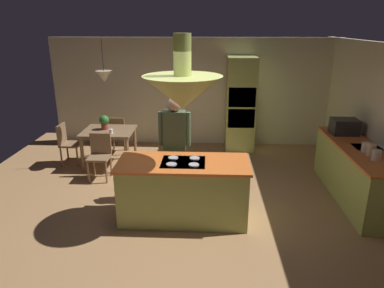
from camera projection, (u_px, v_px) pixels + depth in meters
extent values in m
plane|color=#AD7F51|center=(185.00, 211.00, 5.63)|extent=(8.16, 8.16, 0.00)
cube|color=beige|center=(194.00, 92.00, 8.47)|extent=(6.80, 0.10, 2.55)
cube|color=#A8B259|center=(184.00, 192.00, 5.29)|extent=(1.88, 0.80, 0.89)
cube|color=orange|center=(183.00, 163.00, 5.14)|extent=(1.94, 0.86, 0.04)
cube|color=black|center=(183.00, 162.00, 5.14)|extent=(0.64, 0.52, 0.01)
cylinder|color=#B2B2B7|center=(171.00, 164.00, 5.02)|extent=(0.15, 0.15, 0.02)
cylinder|color=#B2B2B7|center=(194.00, 165.00, 5.00)|extent=(0.15, 0.15, 0.02)
cylinder|color=#B2B2B7|center=(173.00, 158.00, 5.26)|extent=(0.15, 0.15, 0.02)
cylinder|color=#B2B2B7|center=(195.00, 158.00, 5.25)|extent=(0.15, 0.15, 0.02)
cube|color=#A8B259|center=(355.00, 174.00, 5.92)|extent=(0.62, 2.39, 0.89)
cube|color=orange|center=(359.00, 148.00, 5.77)|extent=(0.66, 2.43, 0.04)
cube|color=#B2B2B7|center=(368.00, 152.00, 5.79)|extent=(0.48, 0.36, 0.16)
cube|color=#A8B259|center=(241.00, 104.00, 8.11)|extent=(0.66, 0.62, 2.15)
cube|color=black|center=(242.00, 97.00, 7.77)|extent=(0.60, 0.04, 0.44)
cube|color=black|center=(241.00, 118.00, 7.92)|extent=(0.60, 0.04, 0.44)
cube|color=#886747|center=(108.00, 131.00, 7.26)|extent=(1.03, 0.90, 0.04)
cylinder|color=#886747|center=(82.00, 155.00, 7.03)|extent=(0.06, 0.06, 0.72)
cylinder|color=#886747|center=(127.00, 155.00, 6.99)|extent=(0.06, 0.06, 0.72)
cylinder|color=#886747|center=(94.00, 142.00, 7.77)|extent=(0.06, 0.06, 0.72)
cylinder|color=#886747|center=(135.00, 143.00, 7.73)|extent=(0.06, 0.06, 0.72)
cylinder|color=tan|center=(170.00, 174.00, 5.97)|extent=(0.14, 0.14, 0.86)
cylinder|color=tan|center=(181.00, 174.00, 5.97)|extent=(0.14, 0.14, 0.86)
cube|color=#4C6042|center=(175.00, 131.00, 5.72)|extent=(0.36, 0.22, 0.66)
cylinder|color=#4C6042|center=(161.00, 129.00, 5.72)|extent=(0.09, 0.09, 0.56)
cylinder|color=#4C6042|center=(188.00, 129.00, 5.70)|extent=(0.09, 0.09, 0.56)
sphere|color=tan|center=(174.00, 105.00, 5.58)|extent=(0.23, 0.23, 0.23)
cone|color=#A8B259|center=(183.00, 92.00, 4.81)|extent=(1.10, 1.10, 0.45)
cylinder|color=#A8B259|center=(182.00, 55.00, 4.64)|extent=(0.24, 0.24, 0.55)
cone|color=beige|center=(104.00, 76.00, 6.90)|extent=(0.32, 0.32, 0.22)
cylinder|color=black|center=(102.00, 55.00, 6.76)|extent=(0.01, 0.01, 0.60)
cube|color=#886747|center=(99.00, 158.00, 6.65)|extent=(0.40, 0.40, 0.04)
cube|color=#886747|center=(101.00, 144.00, 6.75)|extent=(0.40, 0.04, 0.42)
cylinder|color=#886747|center=(88.00, 172.00, 6.57)|extent=(0.04, 0.04, 0.43)
cylinder|color=#886747|center=(106.00, 172.00, 6.55)|extent=(0.04, 0.04, 0.43)
cylinder|color=#886747|center=(94.00, 165.00, 6.89)|extent=(0.04, 0.04, 0.43)
cylinder|color=#886747|center=(111.00, 165.00, 6.87)|extent=(0.04, 0.04, 0.43)
cube|color=#886747|center=(118.00, 134.00, 8.06)|extent=(0.40, 0.40, 0.04)
cube|color=#886747|center=(116.00, 127.00, 7.82)|extent=(0.40, 0.04, 0.42)
cylinder|color=#886747|center=(128.00, 141.00, 8.29)|extent=(0.04, 0.04, 0.43)
cylinder|color=#886747|center=(114.00, 141.00, 8.31)|extent=(0.04, 0.04, 0.43)
cylinder|color=#886747|center=(125.00, 146.00, 7.97)|extent=(0.04, 0.04, 0.43)
cylinder|color=#886747|center=(110.00, 146.00, 7.98)|extent=(0.04, 0.04, 0.43)
cube|color=#886747|center=(71.00, 144.00, 7.39)|extent=(0.40, 0.40, 0.04)
cube|color=#886747|center=(62.00, 134.00, 7.33)|extent=(0.04, 0.40, 0.42)
cylinder|color=#886747|center=(77.00, 157.00, 7.30)|extent=(0.04, 0.04, 0.43)
cylinder|color=#886747|center=(83.00, 152.00, 7.62)|extent=(0.04, 0.04, 0.43)
cylinder|color=#886747|center=(61.00, 157.00, 7.31)|extent=(0.04, 0.04, 0.43)
cylinder|color=#886747|center=(68.00, 151.00, 7.63)|extent=(0.04, 0.04, 0.43)
cylinder|color=#99382D|center=(105.00, 126.00, 7.30)|extent=(0.14, 0.14, 0.12)
sphere|color=#2D722D|center=(104.00, 120.00, 7.25)|extent=(0.20, 0.20, 0.20)
cylinder|color=white|center=(111.00, 131.00, 7.02)|extent=(0.07, 0.07, 0.09)
cylinder|color=silver|center=(376.00, 155.00, 5.18)|extent=(0.13, 0.13, 0.16)
cylinder|color=#E0B78C|center=(371.00, 150.00, 5.34)|extent=(0.14, 0.14, 0.19)
cylinder|color=silver|center=(366.00, 147.00, 5.52)|extent=(0.14, 0.14, 0.15)
cube|color=#232326|center=(345.00, 127.00, 6.40)|extent=(0.46, 0.36, 0.28)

